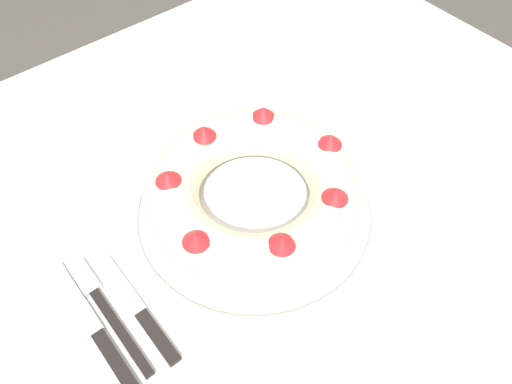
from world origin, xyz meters
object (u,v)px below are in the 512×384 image
object	(u,v)px
serving_dish	(256,211)
cake_knife	(142,315)
fork	(104,307)
serving_knife	(99,336)
bundt_cake	(256,192)

from	to	relation	value
serving_dish	cake_knife	xyz separation A→B (m)	(-0.21, -0.03, -0.01)
fork	serving_knife	distance (m)	0.04
fork	bundt_cake	bearing A→B (deg)	-0.40
bundt_cake	fork	size ratio (longest dim) A/B	1.52
cake_knife	serving_dish	bearing A→B (deg)	4.66
serving_dish	cake_knife	world-z (taller)	serving_dish
bundt_cake	cake_knife	world-z (taller)	bundt_cake
serving_dish	fork	distance (m)	0.24
bundt_cake	cake_knife	size ratio (longest dim) A/B	1.63
bundt_cake	serving_dish	bearing A→B (deg)	-37.62
bundt_cake	serving_knife	size ratio (longest dim) A/B	1.35
serving_dish	bundt_cake	bearing A→B (deg)	142.38
bundt_cake	cake_knife	xyz separation A→B (m)	(-0.21, -0.03, -0.05)
fork	serving_knife	bearing A→B (deg)	-126.13
serving_knife	cake_knife	distance (m)	0.06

